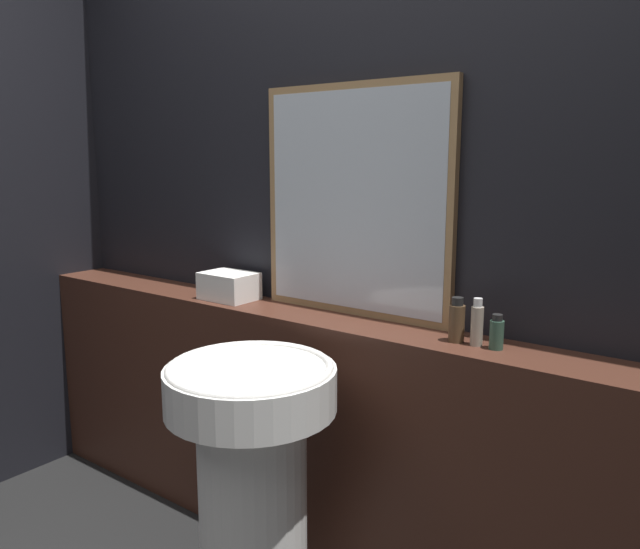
# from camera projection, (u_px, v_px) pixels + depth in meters

# --- Properties ---
(wall_back) EXTENTS (8.00, 0.06, 2.50)m
(wall_back) POSITION_uv_depth(u_px,v_px,m) (353.00, 216.00, 2.21)
(wall_back) COLOR black
(wall_back) RESTS_ON ground_plane
(vanity_counter) EXTENTS (2.99, 0.24, 0.91)m
(vanity_counter) POSITION_uv_depth(u_px,v_px,m) (328.00, 440.00, 2.24)
(vanity_counter) COLOR #422319
(vanity_counter) RESTS_ON ground_plane
(pedestal_sink) EXTENTS (0.50, 0.50, 0.87)m
(pedestal_sink) POSITION_uv_depth(u_px,v_px,m) (253.00, 480.00, 1.85)
(pedestal_sink) COLOR white
(pedestal_sink) RESTS_ON ground_plane
(mirror) EXTENTS (0.75, 0.03, 0.80)m
(mirror) POSITION_uv_depth(u_px,v_px,m) (355.00, 201.00, 2.14)
(mirror) COLOR #937047
(mirror) RESTS_ON vanity_counter
(towel_stack) EXTENTS (0.21, 0.15, 0.11)m
(towel_stack) POSITION_uv_depth(u_px,v_px,m) (229.00, 286.00, 2.43)
(towel_stack) COLOR white
(towel_stack) RESTS_ON vanity_counter
(shampoo_bottle) EXTENTS (0.05, 0.05, 0.14)m
(shampoo_bottle) POSITION_uv_depth(u_px,v_px,m) (457.00, 321.00, 1.87)
(shampoo_bottle) COLOR #4C3823
(shampoo_bottle) RESTS_ON vanity_counter
(conditioner_bottle) EXTENTS (0.04, 0.04, 0.14)m
(conditioner_bottle) POSITION_uv_depth(u_px,v_px,m) (477.00, 324.00, 1.83)
(conditioner_bottle) COLOR gray
(conditioner_bottle) RESTS_ON vanity_counter
(lotion_bottle) EXTENTS (0.04, 0.04, 0.10)m
(lotion_bottle) POSITION_uv_depth(u_px,v_px,m) (497.00, 333.00, 1.80)
(lotion_bottle) COLOR #2D4C3D
(lotion_bottle) RESTS_ON vanity_counter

